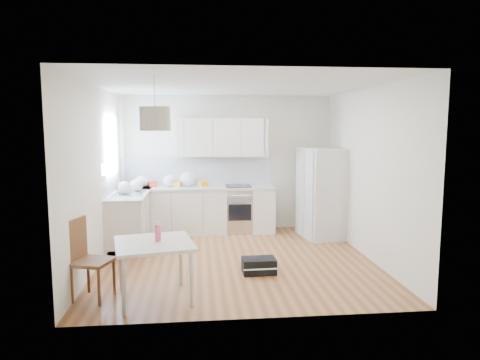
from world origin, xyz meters
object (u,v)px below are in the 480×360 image
Objects in this scene: gym_bag at (259,266)px; refrigerator at (323,193)px; dining_chair at (93,260)px; dining_table at (154,248)px.

refrigerator is at bearing 49.88° from gym_bag.
refrigerator is at bearing 53.75° from dining_chair.
dining_table is 0.76m from dining_chair.
gym_bag is at bearing -136.10° from refrigerator.
refrigerator is 4.48m from dining_chair.
gym_bag is at bearing 17.84° from dining_table.
refrigerator is 3.59× the size of gym_bag.
dining_chair is (-0.74, 0.06, -0.14)m from dining_table.
gym_bag is (2.13, 0.72, -0.39)m from dining_chair.
dining_table is 1.08× the size of dining_chair.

